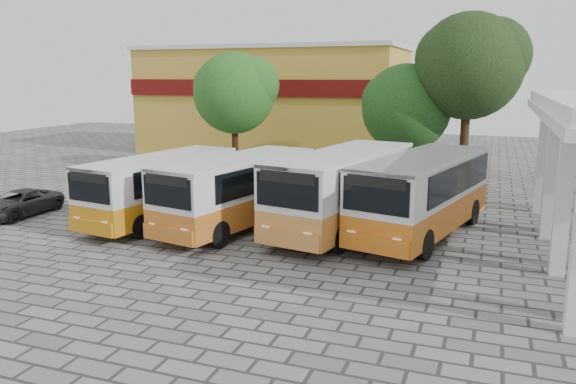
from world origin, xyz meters
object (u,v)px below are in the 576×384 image
at_px(bus_far_left, 161,184).
at_px(parked_car, 19,203).
at_px(bus_far_right, 423,190).
at_px(bus_centre_left, 238,187).
at_px(bus_centre_right, 343,186).

distance_m(bus_far_left, parked_car, 6.69).
bearing_deg(bus_far_right, bus_centre_left, -155.38).
xyz_separation_m(bus_far_left, bus_centre_left, (3.46, 0.15, 0.06)).
relative_size(bus_centre_right, bus_far_right, 1.01).
bearing_deg(bus_centre_right, bus_centre_left, -154.68).
relative_size(bus_centre_left, parked_car, 2.10).
bearing_deg(bus_centre_left, bus_far_right, 22.83).
height_order(bus_centre_right, bus_far_right, bus_centre_right).
bearing_deg(bus_centre_left, bus_centre_right, 26.62).
xyz_separation_m(bus_centre_left, parked_car, (-9.93, -1.49, -1.11)).
height_order(bus_centre_left, parked_car, bus_centre_left).
height_order(bus_centre_right, parked_car, bus_centre_right).
relative_size(bus_centre_right, parked_car, 2.28).
xyz_separation_m(bus_centre_left, bus_far_right, (7.12, 1.38, 0.12)).
bearing_deg(bus_centre_left, parked_car, -159.64).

